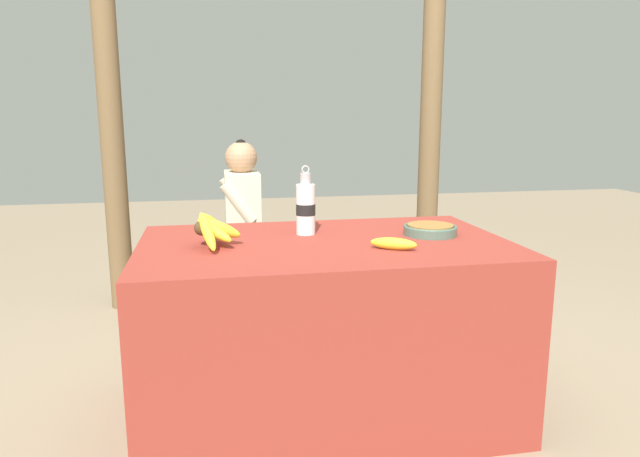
% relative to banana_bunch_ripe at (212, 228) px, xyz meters
% --- Properties ---
extents(ground_plane, '(12.00, 12.00, 0.00)m').
position_rel_banana_bunch_ripe_xyz_m(ground_plane, '(0.43, 0.01, -0.77)').
color(ground_plane, gray).
extents(market_counter, '(1.40, 0.87, 0.70)m').
position_rel_banana_bunch_ripe_xyz_m(market_counter, '(0.43, 0.01, -0.42)').
color(market_counter, maroon).
rests_on(market_counter, ground_plane).
extents(banana_bunch_ripe, '(0.18, 0.31, 0.14)m').
position_rel_banana_bunch_ripe_xyz_m(banana_bunch_ripe, '(0.00, 0.00, 0.00)').
color(banana_bunch_ripe, '#4C381E').
rests_on(banana_bunch_ripe, market_counter).
extents(serving_bowl, '(0.21, 0.21, 0.04)m').
position_rel_banana_bunch_ripe_xyz_m(serving_bowl, '(0.87, 0.05, -0.04)').
color(serving_bowl, '#4C6B5B').
rests_on(serving_bowl, market_counter).
extents(water_bottle, '(0.08, 0.08, 0.28)m').
position_rel_banana_bunch_ripe_xyz_m(water_bottle, '(0.38, 0.15, 0.04)').
color(water_bottle, white).
rests_on(water_bottle, market_counter).
extents(loose_banana_front, '(0.17, 0.12, 0.04)m').
position_rel_banana_bunch_ripe_xyz_m(loose_banana_front, '(0.64, -0.17, -0.05)').
color(loose_banana_front, yellow).
rests_on(loose_banana_front, market_counter).
extents(wooden_bench, '(1.48, 0.32, 0.39)m').
position_rel_banana_bunch_ripe_xyz_m(wooden_bench, '(0.43, 1.32, -0.45)').
color(wooden_bench, '#4C3823').
rests_on(wooden_bench, ground_plane).
extents(seated_vendor, '(0.40, 0.39, 1.04)m').
position_rel_banana_bunch_ripe_xyz_m(seated_vendor, '(0.14, 1.28, -0.18)').
color(seated_vendor, '#564C60').
rests_on(seated_vendor, ground_plane).
extents(banana_bunch_green, '(0.16, 0.24, 0.13)m').
position_rel_banana_bunch_ripe_xyz_m(banana_bunch_green, '(0.87, 1.31, -0.32)').
color(banana_bunch_green, '#4C381E').
rests_on(banana_bunch_green, wooden_bench).
extents(support_post_near, '(0.14, 0.14, 2.44)m').
position_rel_banana_bunch_ripe_xyz_m(support_post_near, '(-0.56, 1.50, 0.45)').
color(support_post_near, brown).
rests_on(support_post_near, ground_plane).
extents(support_post_far, '(0.14, 0.14, 2.44)m').
position_rel_banana_bunch_ripe_xyz_m(support_post_far, '(1.43, 1.50, 0.45)').
color(support_post_far, brown).
rests_on(support_post_far, ground_plane).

